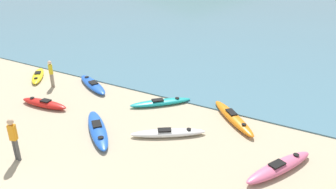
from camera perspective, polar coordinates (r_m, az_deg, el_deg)
The scene contains 11 objects.
bay_water at distance 49.48m, azimuth 21.85°, elevation 14.11°, with size 160.00×70.00×0.06m, color teal.
kayak_on_sand_0 at distance 18.94m, azimuth -13.01°, elevation 1.73°, with size 3.25×2.15×0.35m.
kayak_on_sand_1 at distance 15.13m, azimuth 11.23°, elevation -3.92°, with size 3.01×2.89×0.37m.
kayak_on_sand_2 at distance 16.34m, azimuth -1.28°, elevation -1.37°, with size 2.63×2.66×0.30m.
kayak_on_sand_3 at distance 17.25m, azimuth -20.77°, elevation -1.47°, with size 2.72×0.89×0.38m.
kayak_on_sand_4 at distance 12.33m, azimuth 18.83°, elevation -11.83°, with size 1.97×3.13×0.38m.
kayak_on_sand_5 at distance 21.31m, azimuth -21.72°, elevation 3.06°, with size 2.32×2.42×0.30m.
kayak_on_sand_6 at distance 13.69m, azimuth 0.05°, elevation -6.70°, with size 2.90×2.25×0.32m.
kayak_on_sand_8 at distance 14.24m, azimuth -12.16°, elevation -5.93°, with size 3.09×2.79×0.35m.
person_near_foreground at distance 13.06m, azimuth -25.31°, elevation -6.68°, with size 0.34×0.26×1.70m.
person_near_waterline at distance 19.31m, azimuth -19.71°, elevation 3.69°, with size 0.31×0.27×1.54m.
Camera 1 is at (7.33, -2.70, 7.13)m, focal length 35.00 mm.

